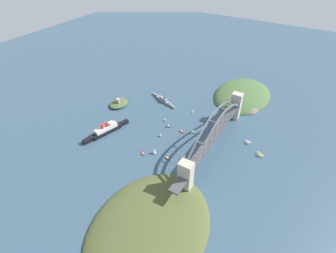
{
  "coord_description": "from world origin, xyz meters",
  "views": [
    {
      "loc": [
        -279.04,
        -87.8,
        262.33
      ],
      "look_at": [
        0.0,
        79.3,
        8.0
      ],
      "focal_mm": 27.32,
      "sensor_mm": 36.0,
      "label": 1
    }
  ],
  "objects": [
    {
      "name": "small_boat_5",
      "position": [
        8.38,
        83.96,
        3.36
      ],
      "size": [
        5.33,
        7.15,
        7.08
      ],
      "color": "black",
      "rests_on": "ground"
    },
    {
      "name": "seaplane_second_in_formation",
      "position": [
        18.31,
        -65.6,
        2.28
      ],
      "size": [
        8.86,
        11.34,
        5.06
      ],
      "color": "#B7B7B2",
      "rests_on": "ground"
    },
    {
      "name": "ocean_liner",
      "position": [
        -56.16,
        161.39,
        5.77
      ],
      "size": [
        81.33,
        30.16,
        18.89
      ],
      "color": "black",
      "rests_on": "ground"
    },
    {
      "name": "seaplane_taxiing_near_bridge",
      "position": [
        36.29,
        -42.42,
        1.91
      ],
      "size": [
        7.7,
        9.73,
        4.75
      ],
      "color": "#B7B7B2",
      "rests_on": "ground"
    },
    {
      "name": "small_boat_2",
      "position": [
        68.1,
        67.95,
        0.76
      ],
      "size": [
        8.3,
        3.62,
        2.04
      ],
      "color": "gold",
      "rests_on": "ground"
    },
    {
      "name": "small_boat_3",
      "position": [
        -55.93,
        47.09,
        0.75
      ],
      "size": [
        3.28,
        11.87,
        2.16
      ],
      "color": "brown",
      "rests_on": "ground"
    },
    {
      "name": "headland_east_shore",
      "position": [
        166.38,
        7.96,
        0.0
      ],
      "size": [
        145.77,
        102.93,
        29.88
      ],
      "color": "#476638",
      "rests_on": "ground"
    },
    {
      "name": "small_boat_1",
      "position": [
        19.96,
        97.5,
        0.89
      ],
      "size": [
        8.37,
        2.43,
        2.49
      ],
      "color": "#2D6B3D",
      "rests_on": "ground"
    },
    {
      "name": "ground_plane",
      "position": [
        0.0,
        0.0,
        0.0
      ],
      "size": [
        1400.0,
        1400.0,
        0.0
      ],
      "primitive_type": "plane",
      "color": "#385166"
    },
    {
      "name": "small_boat_4",
      "position": [
        -66.16,
        82.97,
        0.76
      ],
      "size": [
        7.97,
        8.82,
        2.05
      ],
      "color": "#B2231E",
      "rests_on": "ground"
    },
    {
      "name": "small_boat_6",
      "position": [
        15.55,
        42.09,
        4.5
      ],
      "size": [
        10.48,
        7.26,
        9.68
      ],
      "color": "#2D6B3D",
      "rests_on": "ground"
    },
    {
      "name": "small_boat_0",
      "position": [
        7.68,
        58.57,
        0.72
      ],
      "size": [
        6.45,
        10.64,
        1.99
      ],
      "color": "#B2231E",
      "rests_on": "ground"
    },
    {
      "name": "small_boat_7",
      "position": [
        -18.99,
        81.79,
        3.75
      ],
      "size": [
        6.47,
        4.69,
        7.87
      ],
      "color": "brown",
      "rests_on": "ground"
    },
    {
      "name": "headland_west_shore",
      "position": [
        -159.83,
        6.87,
        0.0
      ],
      "size": [
        163.15,
        127.11,
        23.66
      ],
      "color": "#4C562D",
      "rests_on": "ground"
    },
    {
      "name": "naval_cruiser",
      "position": [
        71.16,
        131.94,
        3.13
      ],
      "size": [
        25.91,
        63.75,
        17.67
      ],
      "color": "gray",
      "rests_on": "ground"
    },
    {
      "name": "fort_island_mid_harbor",
      "position": [
        18.01,
        197.01,
        3.77
      ],
      "size": [
        38.33,
        29.77,
        13.99
      ],
      "color": "#4C6038",
      "rests_on": "ground"
    },
    {
      "name": "harbor_arch_bridge",
      "position": [
        -0.0,
        -0.0,
        26.31
      ],
      "size": [
        243.23,
        16.79,
        62.8
      ],
      "color": "#BCB29E",
      "rests_on": "ground"
    },
    {
      "name": "small_boat_8",
      "position": [
        -56.53,
        68.96,
        4.99
      ],
      "size": [
        9.14,
        7.23,
        10.73
      ],
      "color": "#B2231E",
      "rests_on": "ground"
    },
    {
      "name": "small_boat_9",
      "position": [
        -44.49,
        26.0,
        4.41
      ],
      "size": [
        8.07,
        6.56,
        9.47
      ],
      "color": "#234C8C",
      "rests_on": "ground"
    }
  ]
}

